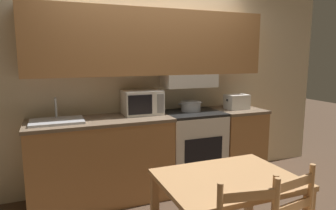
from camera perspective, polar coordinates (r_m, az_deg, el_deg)
ground_plane at (r=4.02m, az=-3.66°, el=-14.20°), size 16.00×16.00×0.00m
wall_back at (r=3.63m, az=-3.37°, el=7.84°), size 5.20×0.38×2.55m
lower_counter_main at (r=3.44m, az=-12.48°, el=-10.20°), size 1.54×0.62×0.93m
lower_counter_right_stub at (r=4.08m, az=12.85°, el=-7.10°), size 0.58×0.62×0.93m
stove_range at (r=3.78m, az=4.68°, el=-8.26°), size 0.69×0.59×0.93m
cooking_pot at (r=3.72m, az=4.38°, el=-0.13°), size 0.33×0.25×0.12m
microwave at (r=3.51m, az=-4.98°, el=0.52°), size 0.44×0.34×0.28m
toaster at (r=3.95m, az=12.96°, el=0.64°), size 0.29×0.21×0.19m
sink_basin at (r=3.28m, az=-20.41°, el=-2.82°), size 0.53×0.38×0.24m
dining_table at (r=2.28m, az=11.21°, el=-16.05°), size 0.96×0.71×0.75m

